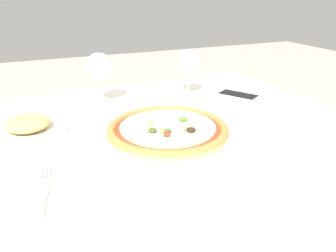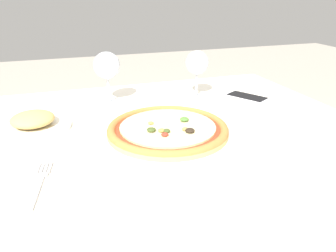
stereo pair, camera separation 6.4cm
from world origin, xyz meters
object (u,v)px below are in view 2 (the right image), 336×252
object	(u,v)px
fork	(39,183)
wine_glass_far_left	(107,66)
cell_phone	(247,98)
dining_table	(158,168)
pizza_plate	(168,131)
wine_glass_far_right	(197,64)
side_plate	(33,123)

from	to	relation	value
fork	wine_glass_far_left	world-z (taller)	wine_glass_far_left
wine_glass_far_left	cell_phone	distance (m)	0.49
dining_table	pizza_plate	xyz separation A→B (m)	(0.03, -0.00, 0.11)
wine_glass_far_left	wine_glass_far_right	size ratio (longest dim) A/B	1.05
cell_phone	fork	bearing A→B (deg)	-153.22
fork	cell_phone	xyz separation A→B (m)	(0.67, 0.34, 0.00)
fork	wine_glass_far_left	distance (m)	0.51
wine_glass_far_left	side_plate	bearing A→B (deg)	-146.83
dining_table	cell_phone	size ratio (longest dim) A/B	7.52
dining_table	wine_glass_far_right	bearing A→B (deg)	51.52
pizza_plate	side_plate	distance (m)	0.37
cell_phone	pizza_plate	bearing A→B (deg)	-149.79
cell_phone	wine_glass_far_right	bearing A→B (deg)	154.10
fork	side_plate	world-z (taller)	side_plate
side_plate	wine_glass_far_left	bearing A→B (deg)	33.17
wine_glass_far_right	cell_phone	world-z (taller)	wine_glass_far_right
wine_glass_far_left	side_plate	distance (m)	0.30
cell_phone	side_plate	world-z (taller)	side_plate
side_plate	cell_phone	bearing A→B (deg)	3.55
dining_table	side_plate	world-z (taller)	side_plate
pizza_plate	wine_glass_far_right	distance (m)	0.36
wine_glass_far_right	cell_phone	bearing A→B (deg)	-25.90
pizza_plate	side_plate	size ratio (longest dim) A/B	1.83
pizza_plate	wine_glass_far_right	bearing A→B (deg)	55.13
wine_glass_far_right	wine_glass_far_left	bearing A→B (deg)	174.17
wine_glass_far_left	cell_phone	xyz separation A→B (m)	(0.46, -0.11, -0.12)
pizza_plate	dining_table	bearing A→B (deg)	175.77
fork	side_plate	distance (m)	0.30
dining_table	cell_phone	xyz separation A→B (m)	(0.38, 0.21, 0.09)
dining_table	cell_phone	world-z (taller)	cell_phone
fork	dining_table	bearing A→B (deg)	24.76
dining_table	wine_glass_far_left	world-z (taller)	wine_glass_far_left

